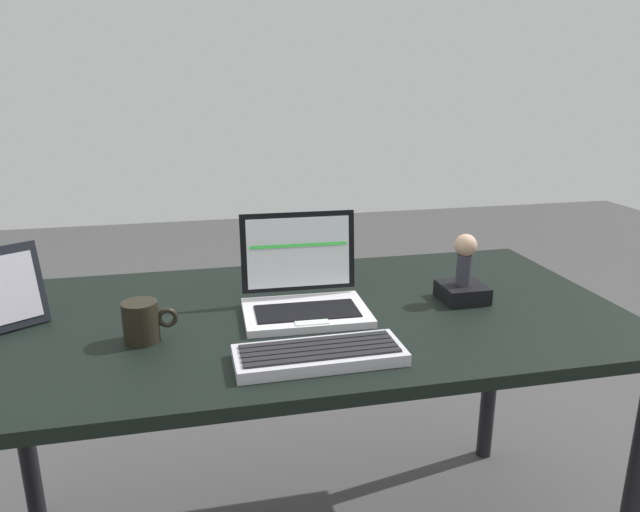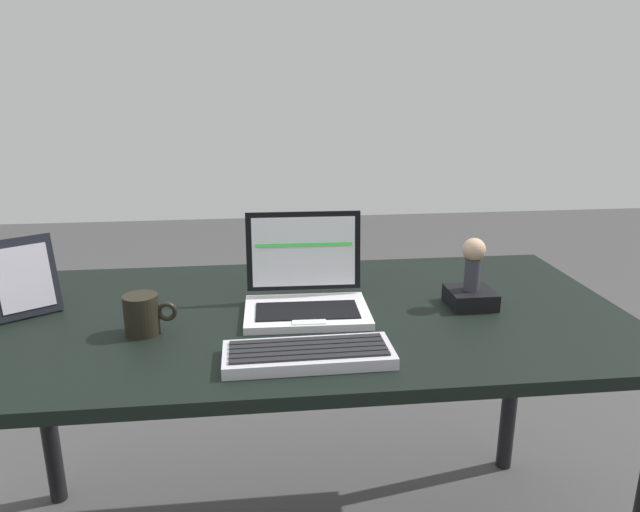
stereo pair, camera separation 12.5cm
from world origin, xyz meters
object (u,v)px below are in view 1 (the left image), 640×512
Objects in this scene: external_keyboard at (319,354)px; coffee_mug at (142,322)px; figurine_stand at (462,292)px; photo_frame at (9,288)px; figurine at (465,255)px; laptop_front at (304,293)px.

coffee_mug is (-0.33, 0.16, 0.03)m from external_keyboard.
external_keyboard is 3.09× the size of figurine_stand.
coffee_mug is at bearing -174.17° from figurine_stand.
photo_frame is at bearing 154.62° from coffee_mug.
figurine is at bearing 5.83° from coffee_mug.
laptop_front is at bearing 14.05° from coffee_mug.
photo_frame is 1.00m from figurine.
coffee_mug is at bearing 153.78° from external_keyboard.
laptop_front is at bearing 178.19° from figurine_stand.
coffee_mug is (-0.73, -0.07, -0.07)m from figurine.
figurine is (1.00, -0.05, 0.02)m from photo_frame.
figurine reaches higher than external_keyboard.
laptop_front is 0.38m from figurine_stand.
external_keyboard is 0.67m from photo_frame.
figurine_stand reaches higher than external_keyboard.
external_keyboard is at bearing -149.55° from figurine.
photo_frame is 1.44× the size of figurine.
figurine_stand is at bearing -3.13° from photo_frame.
laptop_front reaches higher than photo_frame.
coffee_mug reaches higher than figurine_stand.
figurine is at bearing -1.81° from laptop_front.
figurine_stand is at bearing 5.83° from coffee_mug.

